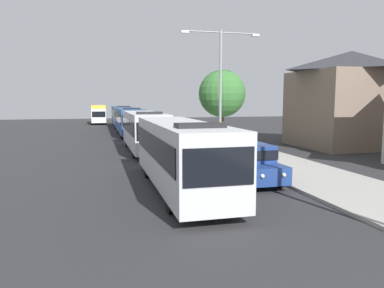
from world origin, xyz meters
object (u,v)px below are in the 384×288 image
Objects in this scene: bus_middle at (129,121)px; streetlamp_mid at (220,79)px; bus_lead at (180,153)px; roadside_tree at (222,94)px; bus_fourth_in_line at (122,116)px; white_suv at (250,161)px; bus_second_in_line at (144,130)px; box_truck_oncoming at (99,114)px.

streetlamp_mid is at bearing -71.46° from bus_middle.
bus_lead is 1.69× the size of roadside_tree.
bus_fourth_in_line is 1.36× the size of streetlamp_mid.
white_suv is (3.70, -25.64, -0.66)m from bus_middle.
bus_second_in_line is 1.20× the size of streetlamp_mid.
bus_middle is 1.24× the size of streetlamp_mid.
bus_lead reaches higher than white_suv.
streetlamp_mid is at bearing -77.06° from box_truck_oncoming.
bus_middle is 1.73× the size of roadside_tree.
bus_second_in_line is 0.88× the size of bus_fourth_in_line.
bus_fourth_in_line is 26.22m from roadside_tree.
white_suv is at bearing -84.49° from bus_fourth_in_line.
bus_second_in_line reaches higher than box_truck_oncoming.
streetlamp_mid is (5.40, -28.79, 3.92)m from bus_fourth_in_line.
box_truck_oncoming is (-3.30, 9.06, 0.01)m from bus_fourth_in_line.
box_truck_oncoming is at bearing 98.40° from white_suv.
white_suv is (3.70, -38.34, -0.66)m from bus_fourth_in_line.
white_suv is 0.78× the size of roadside_tree.
bus_middle is 22.01m from box_truck_oncoming.
streetlamp_mid is (5.40, -16.09, 3.92)m from bus_middle.
bus_middle is 14.49m from roadside_tree.
bus_middle is at bearing 118.62° from roadside_tree.
bus_lead and bus_fourth_in_line have the same top height.
white_suv is 0.71× the size of box_truck_oncoming.
bus_lead is 0.89× the size of bus_fourth_in_line.
roadside_tree is (6.80, -25.16, 2.86)m from bus_fourth_in_line.
bus_lead is 13.03m from bus_second_in_line.
streetlamp_mid is at bearing -79.38° from bus_fourth_in_line.
bus_lead is 3.83m from white_suv.
roadside_tree is at bearing -74.87° from bus_fourth_in_line.
roadside_tree reaches higher than bus_lead.
roadside_tree is at bearing 63.98° from bus_lead.
bus_lead is 0.98× the size of bus_middle.
bus_middle and bus_fourth_in_line have the same top height.
bus_second_in_line is (-0.00, 13.03, -0.00)m from bus_lead.
bus_middle is at bearing -90.00° from bus_fourth_in_line.
bus_fourth_in_line is at bearing 90.00° from bus_second_in_line.
streetlamp_mid reaches higher than bus_middle.
box_truck_oncoming is (-3.30, 48.16, 0.01)m from bus_lead.
bus_second_in_line is 12.83m from white_suv.
bus_middle is at bearing 90.00° from bus_lead.
roadside_tree reaches higher than white_suv.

